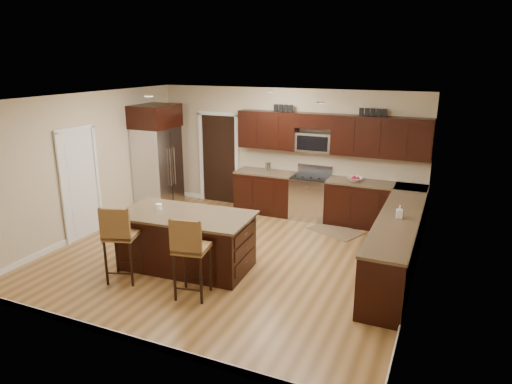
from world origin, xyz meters
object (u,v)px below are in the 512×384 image
at_px(stool_right, 190,249).
at_px(refrigerator, 157,157).
at_px(stool_left, 119,235).
at_px(island, 187,242).
at_px(range, 310,197).

relative_size(stool_right, refrigerator, 0.52).
xyz_separation_m(stool_left, stool_right, (1.22, -0.00, -0.00)).
bearing_deg(stool_right, island, 114.61).
height_order(stool_left, stool_right, same).
height_order(stool_right, refrigerator, refrigerator).
xyz_separation_m(stool_right, refrigerator, (-2.77, 3.18, 0.44)).
distance_m(range, refrigerator, 3.47).
height_order(range, stool_right, stool_right).
bearing_deg(stool_right, range, 71.86).
height_order(range, stool_left, stool_left).
bearing_deg(stool_left, refrigerator, 98.39).
height_order(range, island, range).
bearing_deg(stool_left, range, 48.60).
bearing_deg(island, refrigerator, 129.31).
relative_size(stool_left, refrigerator, 0.52).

